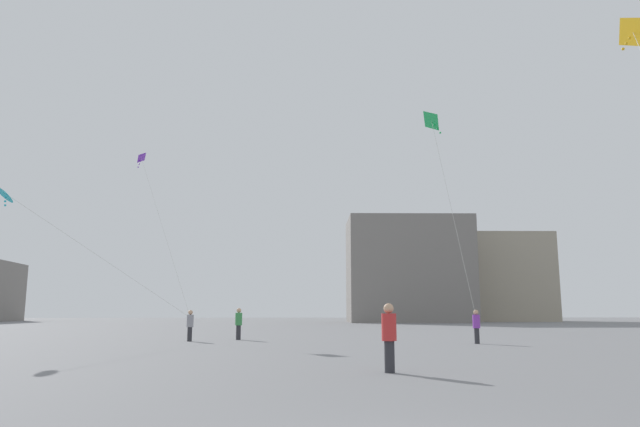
% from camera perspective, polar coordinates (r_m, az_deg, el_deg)
% --- Properties ---
extents(person_in_red, '(0.41, 0.41, 1.86)m').
position_cam_1_polar(person_in_red, '(16.31, 6.79, -11.69)').
color(person_in_red, '#2D2D33').
rests_on(person_in_red, ground_plane).
extents(person_in_green, '(0.40, 0.40, 1.83)m').
position_cam_1_polar(person_in_green, '(34.99, -7.98, -10.53)').
color(person_in_green, '#2D2D33').
rests_on(person_in_green, ground_plane).
extents(person_in_purple, '(0.38, 0.38, 1.72)m').
position_cam_1_polar(person_in_purple, '(31.51, 15.09, -10.52)').
color(person_in_purple, '#2D2D33').
rests_on(person_in_purple, ground_plane).
extents(person_in_grey, '(0.37, 0.37, 1.71)m').
position_cam_1_polar(person_in_grey, '(33.65, -12.63, -10.54)').
color(person_in_grey, '#2D2D33').
rests_on(person_in_grey, ground_plane).
extents(kite_violet_delta, '(5.81, 9.59, 11.84)m').
position_cam_1_polar(kite_violet_delta, '(44.57, -17.03, 4.81)').
color(kite_violet_delta, purple).
extents(kite_emerald_delta, '(2.80, 2.53, 10.35)m').
position_cam_1_polar(kite_emerald_delta, '(30.62, 11.01, 8.59)').
color(kite_emerald_delta, green).
extents(kite_cyan_diamond, '(8.49, 6.56, 6.18)m').
position_cam_1_polar(kite_cyan_diamond, '(30.86, -28.34, 1.62)').
color(kite_cyan_diamond, '#1EB2C6').
extents(kite_amber_delta, '(2.29, 6.97, 10.22)m').
position_cam_1_polar(kite_amber_delta, '(23.33, 28.48, 15.09)').
color(kite_amber_delta, yellow).
extents(building_centre_hall, '(18.95, 12.80, 15.83)m').
position_cam_1_polar(building_centre_hall, '(91.09, 8.63, -5.52)').
color(building_centre_hall, gray).
rests_on(building_centre_hall, ground_plane).
extents(building_right_hall, '(14.38, 15.69, 14.39)m').
position_cam_1_polar(building_right_hall, '(104.78, 17.36, -6.10)').
color(building_right_hall, '#A39984').
rests_on(building_right_hall, ground_plane).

